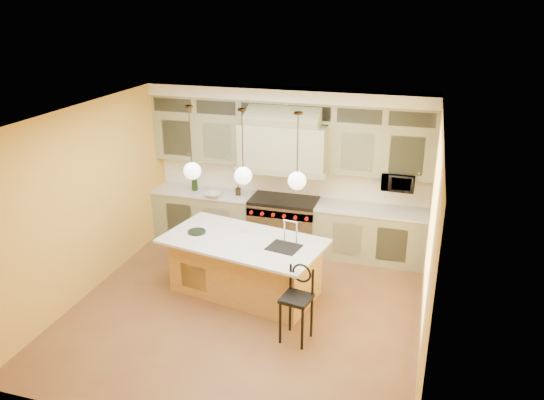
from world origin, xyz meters
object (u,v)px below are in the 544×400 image
(range, at_px, (284,223))
(kitchen_island, at_px, (245,265))
(microwave, at_px, (398,181))

(range, bearing_deg, kitchen_island, -95.16)
(range, relative_size, kitchen_island, 0.46)
(kitchen_island, height_order, microwave, microwave)
(range, xyz_separation_m, microwave, (1.95, 0.11, 0.96))
(microwave, bearing_deg, kitchen_island, -139.39)
(range, height_order, kitchen_island, kitchen_island)
(range, height_order, microwave, microwave)
(range, distance_m, microwave, 2.18)
(kitchen_island, bearing_deg, range, 95.70)
(kitchen_island, distance_m, microwave, 2.94)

